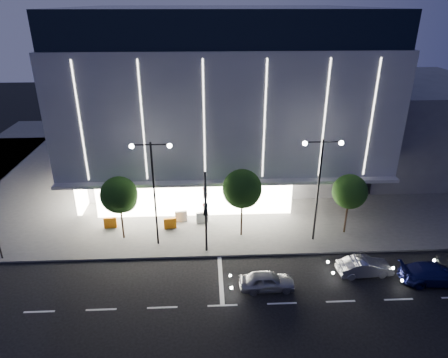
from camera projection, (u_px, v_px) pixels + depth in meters
name	position (u px, v px, depth m)	size (l,w,h in m)	color
ground	(193.00, 291.00, 27.87)	(160.00, 160.00, 0.00)	black
sidewalk_museum	(237.00, 162.00, 49.93)	(70.00, 40.00, 0.15)	#474747
museum	(221.00, 92.00, 44.53)	(30.00, 25.80, 18.00)	#4C4C51
annex_building	(408.00, 122.00, 48.85)	(16.00, 20.00, 10.00)	#4C4C51
traffic_mast	(206.00, 205.00, 28.89)	(0.33, 5.89, 7.07)	black
street_lamp_west	(153.00, 180.00, 30.76)	(3.16, 0.36, 9.00)	black
street_lamp_east	(320.00, 176.00, 31.34)	(3.16, 0.36, 9.00)	black
tree_left	(120.00, 197.00, 32.34)	(3.02, 3.02, 5.72)	black
tree_mid	(242.00, 191.00, 32.67)	(3.25, 3.25, 6.15)	black
tree_right	(350.00, 193.00, 33.26)	(2.91, 2.91, 5.51)	black
car_lead	(267.00, 281.00, 27.88)	(1.57, 3.89, 1.33)	#9B9DA2
car_second	(364.00, 267.00, 29.36)	(1.40, 4.03, 1.33)	#A2A4AA
car_third	(435.00, 274.00, 28.55)	(2.00, 4.91, 1.43)	navy
barrier_a	(110.00, 223.00, 35.20)	(1.10, 0.25, 1.00)	orange
barrier_b	(181.00, 216.00, 36.29)	(1.10, 0.25, 1.00)	#BCBCBC
barrier_c	(170.00, 223.00, 35.11)	(1.10, 0.25, 1.00)	orange
barrier_d	(202.00, 217.00, 36.09)	(1.10, 0.25, 1.00)	#BABABA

